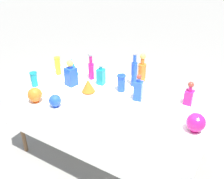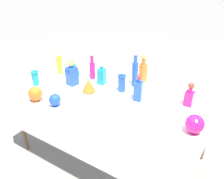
{
  "view_description": "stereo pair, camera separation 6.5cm",
  "coord_description": "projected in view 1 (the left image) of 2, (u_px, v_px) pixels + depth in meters",
  "views": [
    {
      "loc": [
        1.15,
        -1.9,
        2.08
      ],
      "look_at": [
        0.0,
        0.0,
        0.86
      ],
      "focal_mm": 40.0,
      "sensor_mm": 36.0,
      "label": 1
    },
    {
      "loc": [
        1.2,
        -1.86,
        2.08
      ],
      "look_at": [
        0.0,
        0.0,
        0.86
      ],
      "focal_mm": 40.0,
      "sensor_mm": 36.0,
      "label": 2
    }
  ],
  "objects": [
    {
      "name": "round_bowl_0",
      "position": [
        35.0,
        95.0,
        2.48
      ],
      "size": [
        0.15,
        0.15,
        0.15
      ],
      "color": "orange",
      "rests_on": "display_table"
    },
    {
      "name": "tall_bottle_0",
      "position": [
        142.0,
        70.0,
        2.86
      ],
      "size": [
        0.09,
        0.09,
        0.34
      ],
      "color": "orange",
      "rests_on": "display_table"
    },
    {
      "name": "square_decanter_2",
      "position": [
        189.0,
        95.0,
        2.43
      ],
      "size": [
        0.08,
        0.08,
        0.24
      ],
      "color": "#C61972",
      "rests_on": "display_table"
    },
    {
      "name": "fluted_vase_0",
      "position": [
        88.0,
        86.0,
        2.65
      ],
      "size": [
        0.15,
        0.15,
        0.15
      ],
      "color": "orange",
      "rests_on": "display_table"
    },
    {
      "name": "ground_plane",
      "position": [
        112.0,
        153.0,
        2.94
      ],
      "size": [
        40.0,
        40.0,
        0.0
      ],
      "primitive_type": "plane",
      "color": "gray"
    },
    {
      "name": "slender_vase_2",
      "position": [
        58.0,
        65.0,
        3.03
      ],
      "size": [
        0.07,
        0.07,
        0.22
      ],
      "color": "yellow",
      "rests_on": "display_table"
    },
    {
      "name": "tall_bottle_2",
      "position": [
        91.0,
        67.0,
        2.9
      ],
      "size": [
        0.07,
        0.07,
        0.34
      ],
      "color": "#C61972",
      "rests_on": "display_table"
    },
    {
      "name": "display_table",
      "position": [
        110.0,
        104.0,
        2.57
      ],
      "size": [
        2.01,
        1.18,
        0.76
      ],
      "color": "white",
      "rests_on": "ground"
    },
    {
      "name": "square_decanter_3",
      "position": [
        71.0,
        75.0,
        2.77
      ],
      "size": [
        0.13,
        0.13,
        0.3
      ],
      "color": "blue",
      "rests_on": "display_table"
    },
    {
      "name": "price_tag_left",
      "position": [
        58.0,
        112.0,
        2.31
      ],
      "size": [
        0.06,
        0.02,
        0.04
      ],
      "primitive_type": "cube",
      "rotation": [
        -0.21,
        0.0,
        0.13
      ],
      "color": "white",
      "rests_on": "display_table"
    },
    {
      "name": "square_decanter_1",
      "position": [
        101.0,
        76.0,
        2.81
      ],
      "size": [
        0.09,
        0.09,
        0.26
      ],
      "color": "teal",
      "rests_on": "display_table"
    },
    {
      "name": "round_bowl_2",
      "position": [
        55.0,
        101.0,
        2.4
      ],
      "size": [
        0.12,
        0.12,
        0.13
      ],
      "color": "blue",
      "rests_on": "display_table"
    },
    {
      "name": "round_bowl_1",
      "position": [
        196.0,
        122.0,
        2.06
      ],
      "size": [
        0.16,
        0.16,
        0.17
      ],
      "color": "#C61972",
      "rests_on": "display_table"
    },
    {
      "name": "slender_vase_1",
      "position": [
        34.0,
        79.0,
        2.77
      ],
      "size": [
        0.08,
        0.08,
        0.16
      ],
      "color": "teal",
      "rests_on": "display_table"
    },
    {
      "name": "tall_bottle_1",
      "position": [
        134.0,
        72.0,
        2.74
      ],
      "size": [
        0.06,
        0.06,
        0.4
      ],
      "color": "blue",
      "rests_on": "display_table"
    },
    {
      "name": "slender_vase_0",
      "position": [
        121.0,
        83.0,
        2.67
      ],
      "size": [
        0.1,
        0.1,
        0.19
      ],
      "color": "blue",
      "rests_on": "display_table"
    },
    {
      "name": "square_decanter_0",
      "position": [
        138.0,
        90.0,
        2.5
      ],
      "size": [
        0.09,
        0.09,
        0.28
      ],
      "color": "blue",
      "rests_on": "display_table"
    },
    {
      "name": "fluted_vase_1",
      "position": [
        72.0,
        67.0,
        3.01
      ],
      "size": [
        0.14,
        0.14,
        0.21
      ],
      "color": "teal",
      "rests_on": "display_table"
    }
  ]
}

